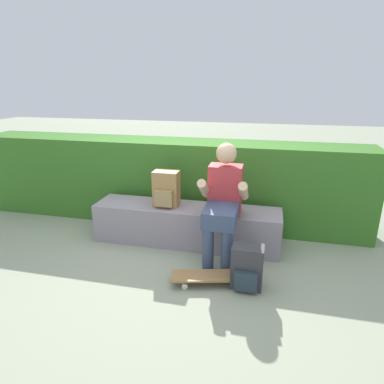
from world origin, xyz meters
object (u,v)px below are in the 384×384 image
object	(u,v)px
backpack_on_ground	(247,268)
bench_main	(186,225)
person_skater	(223,199)
skateboard_near_person	(215,276)
backpack_on_bench	(166,189)

from	to	relation	value
backpack_on_ground	bench_main	bearing A→B (deg)	135.37
person_skater	backpack_on_ground	size ratio (longest dim) A/B	2.97
person_skater	skateboard_near_person	xyz separation A→B (m)	(0.02, -0.53, -0.56)
person_skater	backpack_on_ground	bearing A→B (deg)	-59.89
bench_main	person_skater	bearing A→B (deg)	-25.81
person_skater	skateboard_near_person	world-z (taller)	person_skater
person_skater	bench_main	bearing A→B (deg)	154.19
backpack_on_bench	person_skater	bearing A→B (deg)	-16.94
person_skater	backpack_on_ground	xyz separation A→B (m)	(0.30, -0.52, -0.44)
bench_main	skateboard_near_person	distance (m)	0.88
bench_main	person_skater	size ratio (longest dim) A/B	1.76
bench_main	backpack_on_bench	size ratio (longest dim) A/B	5.24
person_skater	backpack_on_bench	xyz separation A→B (m)	(-0.67, 0.20, -0.01)
bench_main	backpack_on_bench	xyz separation A→B (m)	(-0.23, -0.01, 0.41)
skateboard_near_person	backpack_on_bench	world-z (taller)	backpack_on_bench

